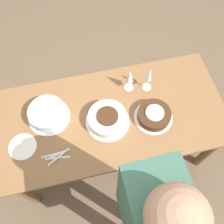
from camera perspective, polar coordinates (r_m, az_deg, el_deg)
ground_plane at (r=2.47m, az=0.00°, el=-8.10°), size 12.00×12.00×0.00m
dining_table at (r=1.90m, az=0.00°, el=-2.14°), size 1.66×0.80×0.72m
cake_center_white at (r=1.74m, az=-1.02°, el=-1.62°), size 0.31×0.31×0.10m
cake_front_chocolate at (r=1.79m, az=9.57°, el=-0.74°), size 0.28×0.28×0.08m
cake_back_decorated at (r=1.81m, az=-14.46°, el=-0.46°), size 0.30×0.30×0.10m
wine_glass_near at (r=1.81m, az=8.49°, el=8.28°), size 0.07×0.07×0.24m
wine_glass_far at (r=1.81m, az=4.08°, el=7.98°), size 0.07×0.07×0.22m
dessert_plate_left at (r=1.81m, az=-19.75°, el=-7.47°), size 0.19×0.19×0.01m
fork_pile at (r=1.72m, az=-12.46°, el=-9.76°), size 0.20×0.10×0.01m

